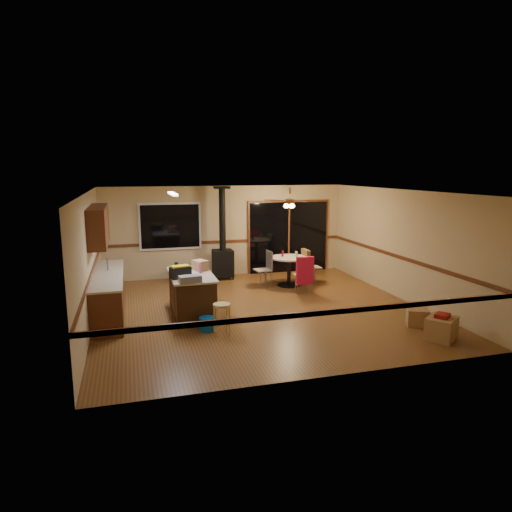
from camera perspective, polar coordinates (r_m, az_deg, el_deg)
name	(u,v)px	position (r m, az deg, el deg)	size (l,w,h in m)	color
floor	(260,309)	(10.20, 0.46, -6.66)	(7.00, 7.00, 0.00)	brown
ceiling	(260,191)	(9.75, 0.48, 8.08)	(7.00, 7.00, 0.00)	silver
wall_back	(226,231)	(13.25, -3.75, 3.13)	(7.00, 7.00, 0.00)	tan
wall_front	(327,293)	(6.68, 8.87, -4.60)	(7.00, 7.00, 0.00)	tan
wall_left	(89,260)	(9.55, -20.15, -0.50)	(7.00, 7.00, 0.00)	tan
wall_right	(401,245)	(11.36, 17.69, 1.36)	(7.00, 7.00, 0.00)	tan
chair_rail	(260,265)	(9.95, 0.47, -1.16)	(7.00, 7.00, 0.08)	#562C15
window	(170,226)	(12.94, -10.67, 3.67)	(1.72, 0.10, 1.32)	black
sliding_door	(288,237)	(13.75, 4.08, 2.35)	(2.52, 0.10, 2.10)	black
lower_cabinets	(109,295)	(10.21, -17.95, -4.68)	(0.60, 3.00, 0.86)	#562915
countertop	(107,275)	(10.10, -18.10, -2.22)	(0.64, 3.04, 0.04)	#BCAB92
upper_cabinets	(98,225)	(10.14, -19.10, 3.62)	(0.35, 2.00, 0.80)	#562915
kitchen_island	(192,294)	(9.78, -8.04, -4.78)	(0.88, 1.68, 0.90)	#361F0D
wood_stove	(223,253)	(12.86, -4.17, 0.32)	(0.55, 0.50, 2.52)	black
ceiling_fan	(290,203)	(11.90, 4.26, 6.67)	(0.24, 0.24, 0.55)	brown
fluorescent_strip	(173,194)	(9.71, -10.38, 7.66)	(0.10, 1.20, 0.04)	white
toolbox_grey	(190,279)	(8.95, -8.25, -2.86)	(0.42, 0.24, 0.13)	slate
toolbox_black	(180,272)	(9.33, -9.44, -2.03)	(0.41, 0.22, 0.23)	black
toolbox_yellow_lid	(180,266)	(9.30, -9.46, -1.26)	(0.37, 0.19, 0.03)	gold
box_on_island	(200,265)	(9.97, -7.00, -1.16)	(0.24, 0.33, 0.22)	#A17647
bottle_dark	(176,268)	(9.66, -9.92, -1.52)	(0.07, 0.07, 0.26)	black
bottle_pink	(200,268)	(9.71, -6.99, -1.47)	(0.07, 0.07, 0.22)	#D84C8C
bottle_white	(194,264)	(10.20, -7.74, -1.02)	(0.06, 0.06, 0.18)	white
bar_stool	(222,319)	(8.67, -4.30, -7.85)	(0.32, 0.32, 0.59)	#D8B872
blue_bucket	(207,324)	(8.94, -6.12, -8.41)	(0.31, 0.31, 0.26)	blue
dining_table	(289,266)	(12.13, 4.15, -1.26)	(0.98, 0.98, 0.78)	black
glass_red	(283,254)	(12.11, 3.34, 0.31)	(0.06, 0.06, 0.16)	#590C14
glass_cream	(296,254)	(12.08, 5.05, 0.23)	(0.06, 0.06, 0.15)	beige
chair_left	(266,264)	(12.04, 1.31, -1.06)	(0.44, 0.44, 0.51)	tan
chair_near	(305,271)	(11.34, 6.09, -1.81)	(0.45, 0.48, 0.70)	tan
chair_right	(306,262)	(12.35, 6.33, -0.79)	(0.47, 0.44, 0.70)	tan
box_under_window	(182,274)	(12.84, -9.29, -2.21)	(0.51, 0.41, 0.41)	#A17647
box_corner_a	(441,328)	(9.06, 22.15, -8.38)	(0.55, 0.46, 0.42)	#A17647
box_corner_b	(418,317)	(9.70, 19.57, -7.21)	(0.41, 0.35, 0.33)	#A17647
box_small_red	(442,316)	(8.99, 22.26, -6.90)	(0.27, 0.22, 0.07)	maroon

